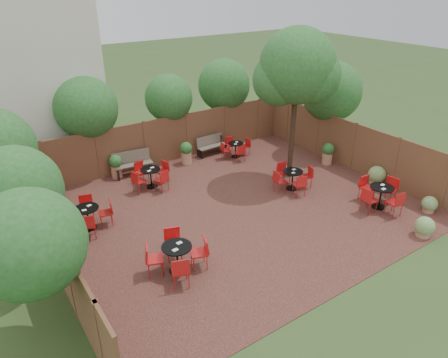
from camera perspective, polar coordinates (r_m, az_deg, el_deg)
ground at (r=14.40m, az=1.44°, el=-4.20°), size 80.00×80.00×0.00m
courtyard_paving at (r=14.40m, az=1.44°, el=-4.17°), size 12.00×10.00×0.02m
fence_back at (r=17.87m, az=-7.91°, el=5.38°), size 12.00×0.08×2.00m
fence_left at (r=11.94m, az=-22.91°, el=-7.97°), size 0.08×10.00×2.00m
fence_right at (r=17.80m, az=17.46°, el=4.30°), size 0.08×10.00×2.00m
neighbour_building at (r=18.56m, az=-25.80°, el=13.54°), size 5.00×4.00×8.00m
overhang_foliage at (r=14.98m, az=-8.99°, el=8.13°), size 15.75×10.62×2.61m
courtyard_tree at (r=15.55m, az=10.10°, el=14.52°), size 2.88×2.80×5.78m
park_bench_left at (r=17.09m, az=-12.55°, el=2.21°), size 1.59×0.69×0.95m
park_bench_right at (r=18.65m, az=-1.83°, el=4.76°), size 1.40×0.51×0.85m
bistro_tables at (r=14.29m, az=0.48°, el=-2.32°), size 10.45×7.98×0.94m
planters at (r=16.47m, az=-10.27°, el=1.76°), size 11.48×4.32×1.18m
low_shrubs at (r=15.79m, az=23.39°, el=-2.23°), size 2.41×3.77×0.72m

